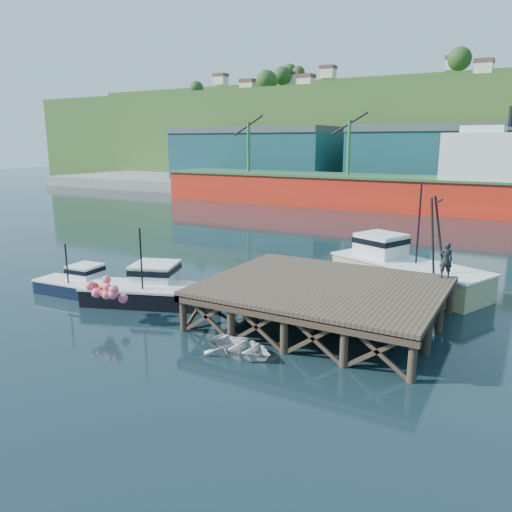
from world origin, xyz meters
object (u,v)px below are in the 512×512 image
Objects in this scene: boat_navy at (78,283)px; boat_black at (149,288)px; trawler at (405,267)px; dinghy at (240,347)px; dockworker at (446,260)px.

boat_black is (5.11, 0.93, 0.18)m from boat_navy.
trawler reaches higher than boat_navy.
dinghy is at bearing -81.91° from trawler.
boat_navy is 0.50× the size of trawler.
dinghy is (8.71, -3.87, -0.51)m from boat_black.
boat_navy is 0.68× the size of boat_black.
trawler is at bearing -5.69° from dinghy.
boat_black is 0.73× the size of trawler.
boat_navy is 1.62× the size of dinghy.
trawler reaches higher than dinghy.
boat_navy is at bearing -2.45° from dockworker.
trawler is at bearing 28.30° from boat_navy.
boat_black is at bearing 75.70° from dinghy.
trawler is 3.24× the size of dinghy.
boat_navy is 5.20m from boat_black.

